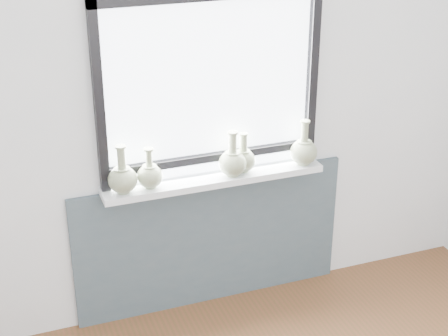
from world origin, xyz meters
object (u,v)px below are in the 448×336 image
object	(u,v)px
vase_e	(304,151)
vase_b	(150,175)
vase_d	(243,159)
windowsill	(214,179)
vase_a	(123,178)
vase_c	(233,162)

from	to	relation	value
vase_e	vase_b	bearing A→B (deg)	179.37
vase_e	vase_d	bearing A→B (deg)	175.64
windowsill	vase_d	xyz separation A→B (m)	(0.18, 0.01, 0.10)
vase_a	vase_d	world-z (taller)	vase_a
windowsill	vase_a	distance (m)	0.55
windowsill	vase_c	bearing A→B (deg)	-13.39
windowsill	vase_b	distance (m)	0.40
windowsill	vase_e	bearing A→B (deg)	-2.23
vase_c	vase_d	bearing A→B (deg)	21.62
vase_d	vase_a	bearing A→B (deg)	-177.91
windowsill	vase_a	bearing A→B (deg)	-177.94
vase_b	vase_d	world-z (taller)	vase_d
vase_a	vase_d	distance (m)	0.72
vase_d	vase_c	bearing A→B (deg)	-158.38
windowsill	vase_b	bearing A→B (deg)	-178.31
vase_c	vase_e	distance (m)	0.46
vase_a	vase_e	distance (m)	1.10
vase_b	vase_d	bearing A→B (deg)	1.85
vase_b	vase_d	size ratio (longest dim) A/B	0.99
vase_a	vase_d	bearing A→B (deg)	2.09
vase_d	vase_b	bearing A→B (deg)	-178.15
vase_d	vase_e	distance (m)	0.38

